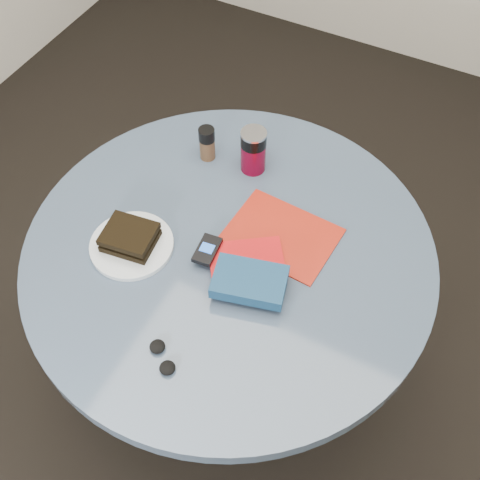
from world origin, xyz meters
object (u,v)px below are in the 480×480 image
at_px(magazine, 281,235).
at_px(novel, 250,282).
at_px(red_book, 247,261).
at_px(mp3_player, 207,250).
at_px(table, 230,284).
at_px(pepper_grinder, 207,143).
at_px(sandwich, 130,237).
at_px(headphones, 162,357).
at_px(soda_can, 253,151).
at_px(plate, 132,245).

height_order(magazine, novel, novel).
height_order(magazine, red_book, red_book).
bearing_deg(mp3_player, table, 53.31).
relative_size(magazine, novel, 1.57).
xyz_separation_m(pepper_grinder, novel, (0.29, -0.33, -0.02)).
bearing_deg(sandwich, magazine, 32.03).
height_order(mp3_player, headphones, mp3_player).
bearing_deg(headphones, mp3_player, 99.28).
height_order(novel, mp3_player, novel).
height_order(pepper_grinder, headphones, pepper_grinder).
height_order(red_book, headphones, same).
bearing_deg(novel, table, 125.09).
distance_m(table, magazine, 0.21).
xyz_separation_m(soda_can, headphones, (0.08, -0.59, -0.05)).
bearing_deg(headphones, soda_can, 97.67).
distance_m(plate, red_book, 0.28).
height_order(sandwich, soda_can, soda_can).
bearing_deg(mp3_player, pepper_grinder, 119.01).
bearing_deg(table, mp3_player, -126.69).
bearing_deg(pepper_grinder, novel, -48.41).
height_order(pepper_grinder, red_book, pepper_grinder).
relative_size(pepper_grinder, novel, 0.60).
xyz_separation_m(magazine, mp3_player, (-0.13, -0.14, 0.02)).
bearing_deg(red_book, soda_can, 79.46).
height_order(table, mp3_player, mp3_player).
bearing_deg(novel, pepper_grinder, 117.40).
distance_m(plate, magazine, 0.36).
bearing_deg(headphones, sandwich, 135.42).
xyz_separation_m(table, novel, (0.10, -0.08, 0.20)).
relative_size(table, headphones, 10.78).
distance_m(soda_can, novel, 0.39).
distance_m(plate, soda_can, 0.40).
xyz_separation_m(plate, pepper_grinder, (0.02, 0.35, 0.04)).
height_order(table, magazine, magazine).
bearing_deg(plate, pepper_grinder, 87.54).
bearing_deg(sandwich, headphones, -44.58).
height_order(soda_can, red_book, soda_can).
xyz_separation_m(plate, mp3_player, (0.18, 0.06, 0.02)).
relative_size(magazine, headphones, 2.79).
xyz_separation_m(plate, red_book, (0.27, 0.08, 0.01)).
height_order(plate, mp3_player, mp3_player).
xyz_separation_m(sandwich, novel, (0.31, 0.02, 0.00)).
distance_m(soda_can, magazine, 0.25).
distance_m(table, mp3_player, 0.20).
xyz_separation_m(plate, novel, (0.31, 0.02, 0.03)).
xyz_separation_m(sandwich, pepper_grinder, (0.02, 0.35, 0.02)).
xyz_separation_m(magazine, novel, (0.00, -0.18, 0.03)).
relative_size(soda_can, magazine, 0.49).
distance_m(soda_can, red_book, 0.32).
relative_size(plate, pepper_grinder, 2.04).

